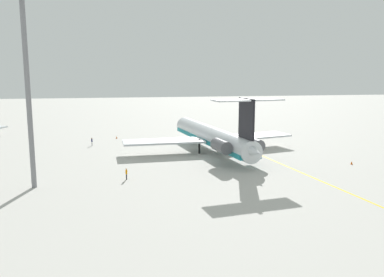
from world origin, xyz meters
The scene contains 10 objects.
ground centered at (0.00, 0.00, 0.00)m, with size 339.98×339.98×0.00m, color #B7B5AD.
main_jetliner centered at (-4.47, 9.40, 3.22)m, with size 40.48×35.91×11.81m.
ground_crew_near_nose centered at (7.33, 33.95, 1.13)m, with size 0.45×0.28×1.78m.
ground_crew_near_tail centered at (-22.10, 26.97, 1.11)m, with size 0.40×0.28×1.74m.
ground_crew_portside centered at (17.14, -6.19, 1.07)m, with size 0.43×0.27×1.69m.
safety_cone_nose centered at (18.97, 0.15, 0.28)m, with size 0.40×0.40×0.55m, color #EA590F.
safety_cone_wingtip centered at (-18.95, -12.12, 0.28)m, with size 0.40×0.40×0.55m, color #EA590F.
safety_cone_tail centered at (16.10, 28.70, 0.28)m, with size 0.40×0.40×0.55m, color #EA590F.
taxiway_centreline centered at (-3.35, 1.64, 0.00)m, with size 74.95×0.36×0.01m, color gold.
light_mast centered at (-23.99, 39.83, 14.53)m, with size 4.00×0.70×26.62m.
Camera 1 is at (-81.62, 27.55, 16.17)m, focal length 37.56 mm.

